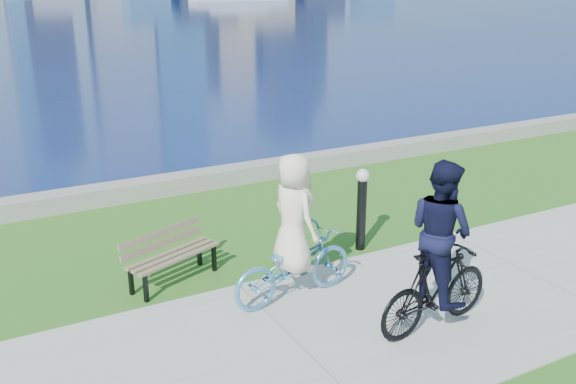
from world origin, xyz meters
The scene contains 8 objects.
ground centered at (0.00, 0.00, 0.00)m, with size 320.00×320.00×0.00m, color #265A17.
concrete_path centered at (0.00, 0.00, 0.01)m, with size 80.00×3.50×0.02m, color #9A9A95.
seawall centered at (0.00, 6.20, 0.17)m, with size 90.00×0.50×0.35m, color gray.
bay_water centered at (0.00, 72.00, 0.00)m, with size 320.00×131.00×0.01m, color #0C1B4F.
park_bench centered at (-4.79, 2.37, 0.46)m, with size 1.54×0.99×0.75m.
bollard_lamp centered at (-1.70, 2.00, 0.78)m, with size 0.22×0.22×1.37m.
cyclist_woman centered at (-3.49, 1.02, 0.79)m, with size 0.84×1.93×2.07m.
cyclist_man centered at (-2.32, -0.51, 0.95)m, with size 0.74×1.85×2.21m.
Camera 1 is at (-7.33, -5.90, 4.28)m, focal length 40.00 mm.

